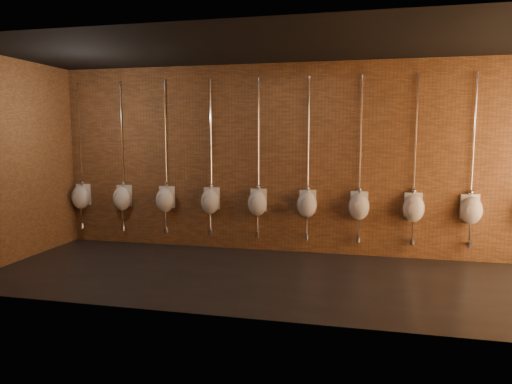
% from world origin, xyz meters
% --- Properties ---
extents(ground, '(8.50, 8.50, 0.00)m').
position_xyz_m(ground, '(0.00, 0.00, 0.00)').
color(ground, black).
rests_on(ground, ground).
extents(room_shell, '(8.54, 3.04, 3.22)m').
position_xyz_m(room_shell, '(0.00, 0.00, 2.01)').
color(room_shell, black).
rests_on(room_shell, ground).
extents(urinal_0, '(0.37, 0.33, 2.71)m').
position_xyz_m(urinal_0, '(-4.05, 1.39, 0.87)').
color(urinal_0, white).
rests_on(urinal_0, ground).
extents(urinal_1, '(0.37, 0.33, 2.71)m').
position_xyz_m(urinal_1, '(-3.19, 1.39, 0.87)').
color(urinal_1, white).
rests_on(urinal_1, ground).
extents(urinal_2, '(0.37, 0.33, 2.71)m').
position_xyz_m(urinal_2, '(-2.34, 1.39, 0.87)').
color(urinal_2, white).
rests_on(urinal_2, ground).
extents(urinal_3, '(0.37, 0.33, 2.71)m').
position_xyz_m(urinal_3, '(-1.49, 1.39, 0.87)').
color(urinal_3, white).
rests_on(urinal_3, ground).
extents(urinal_4, '(0.37, 0.33, 2.71)m').
position_xyz_m(urinal_4, '(-0.64, 1.39, 0.87)').
color(urinal_4, white).
rests_on(urinal_4, ground).
extents(urinal_5, '(0.37, 0.33, 2.71)m').
position_xyz_m(urinal_5, '(0.21, 1.39, 0.87)').
color(urinal_5, white).
rests_on(urinal_5, ground).
extents(urinal_6, '(0.37, 0.33, 2.71)m').
position_xyz_m(urinal_6, '(1.06, 1.39, 0.87)').
color(urinal_6, white).
rests_on(urinal_6, ground).
extents(urinal_7, '(0.37, 0.33, 2.71)m').
position_xyz_m(urinal_7, '(1.91, 1.39, 0.87)').
color(urinal_7, white).
rests_on(urinal_7, ground).
extents(urinal_8, '(0.37, 0.33, 2.71)m').
position_xyz_m(urinal_8, '(2.77, 1.39, 0.87)').
color(urinal_8, white).
rests_on(urinal_8, ground).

